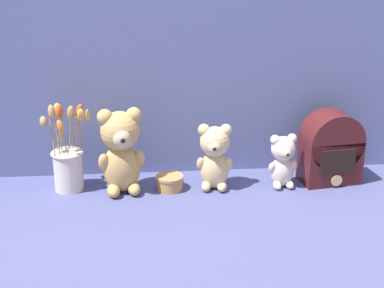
% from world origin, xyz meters
% --- Properties ---
extents(ground_plane, '(4.00, 4.00, 0.00)m').
position_xyz_m(ground_plane, '(0.00, 0.00, 0.00)').
color(ground_plane, '#4C5184').
extents(backdrop_wall, '(1.59, 0.02, 0.77)m').
position_xyz_m(backdrop_wall, '(0.00, 0.17, 0.39)').
color(backdrop_wall, slate).
rests_on(backdrop_wall, ground).
extents(teddy_bear_large, '(0.17, 0.16, 0.31)m').
position_xyz_m(teddy_bear_large, '(-0.25, -0.00, 0.16)').
color(teddy_bear_large, tan).
rests_on(teddy_bear_large, ground).
extents(teddy_bear_medium, '(0.13, 0.12, 0.24)m').
position_xyz_m(teddy_bear_medium, '(0.08, -0.00, 0.13)').
color(teddy_bear_medium, '#DBBC84').
rests_on(teddy_bear_medium, ground).
extents(teddy_bear_small, '(0.11, 0.10, 0.20)m').
position_xyz_m(teddy_bear_small, '(0.33, -0.01, 0.10)').
color(teddy_bear_small, beige).
rests_on(teddy_bear_small, ground).
extents(flower_vase, '(0.18, 0.14, 0.33)m').
position_xyz_m(flower_vase, '(-0.44, 0.03, 0.11)').
color(flower_vase, silver).
rests_on(flower_vase, ground).
extents(vintage_radio, '(0.23, 0.15, 0.27)m').
position_xyz_m(vintage_radio, '(0.51, 0.02, 0.13)').
color(vintage_radio, '#4C1919').
rests_on(vintage_radio, ground).
extents(decorative_tin_tall, '(0.10, 0.10, 0.05)m').
position_xyz_m(decorative_tin_tall, '(-0.08, 0.00, 0.03)').
color(decorative_tin_tall, tan).
rests_on(decorative_tin_tall, ground).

